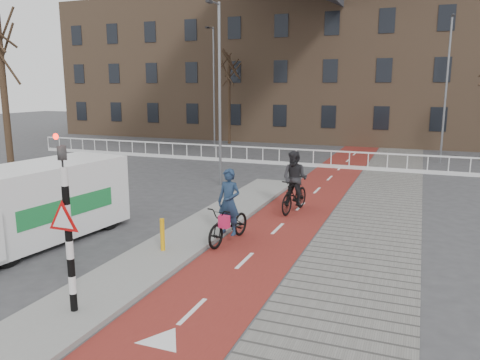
% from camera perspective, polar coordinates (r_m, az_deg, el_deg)
% --- Properties ---
extents(ground, '(120.00, 120.00, 0.00)m').
position_cam_1_polar(ground, '(11.32, -10.41, -12.10)').
color(ground, '#38383A').
rests_on(ground, ground).
extents(bike_lane, '(2.50, 60.00, 0.01)m').
position_cam_1_polar(bike_lane, '(19.74, 8.77, -1.86)').
color(bike_lane, maroon).
rests_on(bike_lane, ground).
extents(sidewalk, '(3.00, 60.00, 0.01)m').
position_cam_1_polar(sidewalk, '(19.36, 16.89, -2.48)').
color(sidewalk, slate).
rests_on(sidewalk, ground).
extents(curb_island, '(1.80, 16.00, 0.12)m').
position_cam_1_polar(curb_island, '(14.91, -4.68, -5.89)').
color(curb_island, gray).
rests_on(curb_island, ground).
extents(traffic_signal, '(0.80, 0.80, 3.68)m').
position_cam_1_polar(traffic_signal, '(9.48, -20.37, -4.54)').
color(traffic_signal, black).
rests_on(traffic_signal, curb_island).
extents(bollard, '(0.12, 0.12, 0.88)m').
position_cam_1_polar(bollard, '(12.81, -9.44, -6.58)').
color(bollard, '#EAA40D').
rests_on(bollard, curb_island).
extents(cyclist_near, '(1.02, 2.19, 2.16)m').
position_cam_1_polar(cyclist_near, '(13.56, -1.35, -4.64)').
color(cyclist_near, black).
rests_on(cyclist_near, bike_lane).
extents(cyclist_far, '(1.07, 2.16, 2.21)m').
position_cam_1_polar(cyclist_far, '(16.86, 6.67, -0.88)').
color(cyclist_far, black).
rests_on(cyclist_far, bike_lane).
extents(van, '(2.71, 5.48, 2.27)m').
position_cam_1_polar(van, '(14.75, -23.31, -2.43)').
color(van, white).
rests_on(van, ground).
extents(railing, '(28.00, 0.10, 0.99)m').
position_cam_1_polar(railing, '(28.18, -1.07, 2.85)').
color(railing, silver).
rests_on(railing, ground).
extents(townhouse_row, '(46.00, 10.00, 15.90)m').
position_cam_1_polar(townhouse_row, '(41.82, 9.66, 15.78)').
color(townhouse_row, '#7F6047').
rests_on(townhouse_row, ground).
extents(tree_left, '(0.29, 0.29, 7.43)m').
position_cam_1_polar(tree_left, '(22.88, -26.72, 8.27)').
color(tree_left, '#332416').
rests_on(tree_left, ground).
extents(tree_mid, '(0.22, 0.22, 6.80)m').
position_cam_1_polar(tree_mid, '(37.03, -1.33, 9.69)').
color(tree_mid, '#332416').
rests_on(tree_mid, ground).
extents(streetlight_near, '(0.12, 0.12, 8.02)m').
position_cam_1_polar(streetlight_near, '(21.11, -2.48, 10.09)').
color(streetlight_near, slate).
rests_on(streetlight_near, ground).
extents(streetlight_left, '(0.12, 0.12, 8.58)m').
position_cam_1_polar(streetlight_left, '(34.47, -3.19, 11.03)').
color(streetlight_left, slate).
rests_on(streetlight_left, ground).
extents(streetlight_right, '(0.12, 0.12, 8.42)m').
position_cam_1_polar(streetlight_right, '(30.03, 23.81, 9.90)').
color(streetlight_right, slate).
rests_on(streetlight_right, ground).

